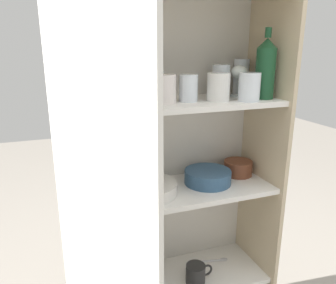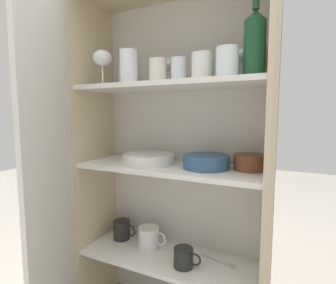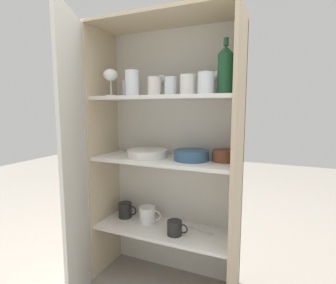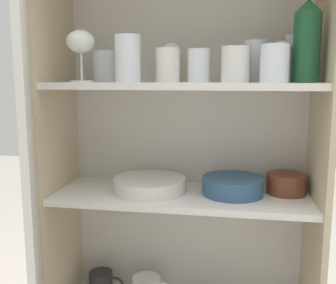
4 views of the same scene
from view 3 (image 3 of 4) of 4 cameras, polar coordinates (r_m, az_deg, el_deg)
cupboard_back_panel at (r=1.64m, az=1.28°, el=-2.82°), size 0.84×0.02×1.50m
cupboard_side_left at (r=1.71m, az=-13.67°, el=-2.60°), size 0.02×0.32×1.50m
cupboard_side_right at (r=1.38m, az=14.89°, el=-4.99°), size 0.02×0.32×1.50m
cupboard_top_panel at (r=1.54m, az=-1.01°, el=25.18°), size 0.84×0.32×0.02m
shelf_board_lower at (r=1.63m, az=-0.91°, el=-18.56°), size 0.81×0.29×0.02m
shelf_board_middle at (r=1.50m, az=-0.95°, el=-3.97°), size 0.81×0.29×0.02m
shelf_board_upper at (r=1.47m, az=-0.98°, el=9.62°), size 0.81×0.29×0.02m
cupboard_door at (r=1.39m, az=-19.53°, el=-5.09°), size 0.21×0.38×1.50m
tumbler_glass_0 at (r=1.46m, az=-2.98°, el=11.99°), size 0.07×0.07×0.10m
tumbler_glass_1 at (r=1.37m, az=4.43°, el=12.31°), size 0.08×0.08×0.10m
tumbler_glass_2 at (r=1.30m, az=8.25°, el=12.56°), size 0.08×0.08×0.10m
tumbler_glass_3 at (r=1.46m, az=13.21°, el=12.67°), size 0.06×0.06×0.14m
tumbler_glass_4 at (r=1.43m, az=0.62°, el=12.04°), size 0.07×0.07×0.10m
tumbler_glass_5 at (r=1.44m, az=7.90°, el=12.50°), size 0.07×0.07×0.13m
tumbler_glass_6 at (r=1.67m, az=-8.53°, el=11.37°), size 0.08×0.08×0.10m
tumbler_glass_7 at (r=1.47m, az=-7.82°, el=12.60°), size 0.08×0.08×0.14m
wine_glass_0 at (r=1.56m, az=-1.51°, el=13.05°), size 0.07×0.07×0.12m
wine_glass_1 at (r=1.41m, az=10.78°, el=13.46°), size 0.07×0.07×0.12m
wine_glass_2 at (r=1.56m, az=-12.36°, el=13.84°), size 0.08×0.08×0.15m
wine_bottle at (r=1.32m, az=12.38°, el=15.13°), size 0.07×0.07×0.26m
plate_stack_white at (r=1.54m, az=-4.50°, el=-2.45°), size 0.24×0.24×0.04m
mixing_bowl_large at (r=1.44m, az=5.12°, el=-2.78°), size 0.19×0.19×0.06m
serving_bowl_small at (r=1.44m, az=12.00°, el=-2.79°), size 0.12×0.12×0.06m
coffee_mug_primary at (r=1.68m, az=-4.45°, el=-15.55°), size 0.14×0.10×0.10m
coffee_mug_extra_1 at (r=1.54m, az=1.52°, el=-18.19°), size 0.12×0.08×0.08m
coffee_mug_extra_2 at (r=1.78m, az=-9.26°, el=-14.40°), size 0.13×0.09×0.10m
serving_spoon at (r=1.60m, az=7.65°, el=-18.65°), size 0.17×0.05×0.01m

